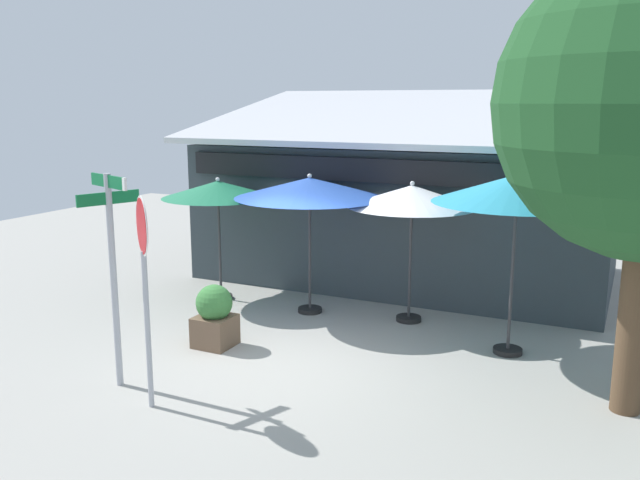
# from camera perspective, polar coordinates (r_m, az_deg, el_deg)

# --- Properties ---
(ground_plane) EXTENTS (28.00, 28.00, 0.10)m
(ground_plane) POSITION_cam_1_polar(r_m,az_deg,el_deg) (10.29, -3.08, -10.26)
(ground_plane) COLOR #9E9B93
(cafe_building) EXTENTS (8.87, 5.39, 4.07)m
(cafe_building) POSITION_cam_1_polar(r_m,az_deg,el_deg) (14.91, 7.67, 2.92)
(cafe_building) COLOR #333D42
(cafe_building) RESTS_ON ground
(street_sign_post) EXTENTS (0.87, 0.81, 2.89)m
(street_sign_post) POSITION_cam_1_polar(r_m,az_deg,el_deg) (9.22, -17.21, -1.47)
(street_sign_post) COLOR #A8AAB2
(street_sign_post) RESTS_ON ground
(stop_sign) EXTENTS (0.56, 0.49, 2.69)m
(stop_sign) POSITION_cam_1_polar(r_m,az_deg,el_deg) (8.42, -14.71, -1.96)
(stop_sign) COLOR #A8AAB2
(stop_sign) RESTS_ON ground
(patio_umbrella_forest_green_left) EXTENTS (2.14, 2.14, 2.39)m
(patio_umbrella_forest_green_left) POSITION_cam_1_polar(r_m,az_deg,el_deg) (12.91, -8.66, 4.16)
(patio_umbrella_forest_green_left) COLOR black
(patio_umbrella_forest_green_left) RESTS_ON ground
(patio_umbrella_royal_blue_center) EXTENTS (2.68, 2.68, 2.55)m
(patio_umbrella_royal_blue_center) POSITION_cam_1_polar(r_m,az_deg,el_deg) (11.91, -0.89, 4.39)
(patio_umbrella_royal_blue_center) COLOR black
(patio_umbrella_royal_blue_center) RESTS_ON ground
(patio_umbrella_ivory_right) EXTENTS (2.21, 2.21, 2.47)m
(patio_umbrella_ivory_right) POSITION_cam_1_polar(r_m,az_deg,el_deg) (11.52, 7.81, 3.61)
(patio_umbrella_ivory_right) COLOR black
(patio_umbrella_ivory_right) RESTS_ON ground
(patio_umbrella_teal_far_right) EXTENTS (2.49, 2.49, 2.82)m
(patio_umbrella_teal_far_right) POSITION_cam_1_polar(r_m,az_deg,el_deg) (10.24, 16.39, 4.12)
(patio_umbrella_teal_far_right) COLOR black
(patio_umbrella_teal_far_right) RESTS_ON ground
(sidewalk_planter) EXTENTS (0.58, 0.58, 1.00)m
(sidewalk_planter) POSITION_cam_1_polar(r_m,az_deg,el_deg) (10.72, -8.94, -6.38)
(sidewalk_planter) COLOR brown
(sidewalk_planter) RESTS_ON ground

